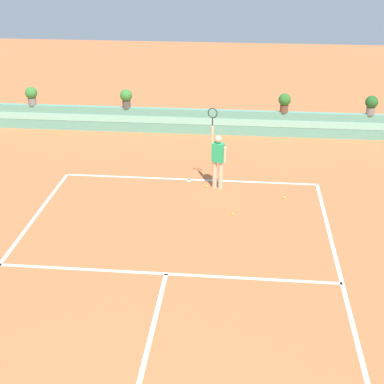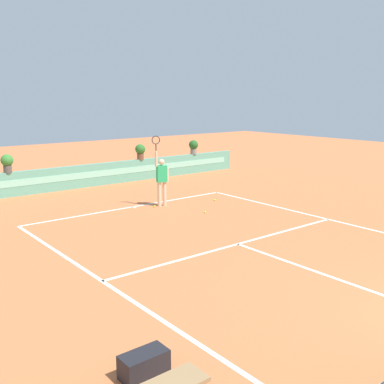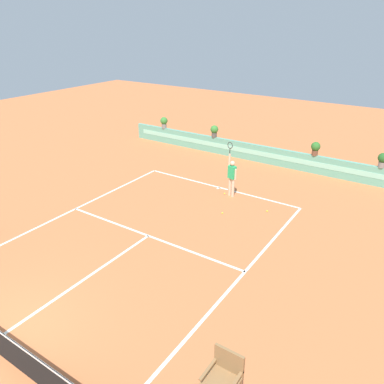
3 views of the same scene
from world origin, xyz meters
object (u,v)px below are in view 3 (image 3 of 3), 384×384
object	(u,v)px
tennis_ball_near_baseline	(267,211)
tennis_ball_by_sideline	(225,194)
tennis_player	(232,175)
potted_plant_right	(316,148)
potted_plant_far_right	(383,159)
potted_plant_left	(214,130)
tennis_ball_mid_court	(222,213)
potted_plant_far_left	(164,122)

from	to	relation	value
tennis_ball_near_baseline	tennis_ball_by_sideline	xyz separation A→B (m)	(-2.41, 0.57, 0.00)
tennis_player	potted_plant_right	distance (m)	5.54
potted_plant_right	potted_plant_far_right	distance (m)	3.26
tennis_ball_by_sideline	potted_plant_left	distance (m)	6.33
tennis_ball_mid_court	potted_plant_far_left	bearing A→B (deg)	140.50
potted_plant_right	potted_plant_far_right	xyz separation A→B (m)	(3.26, 0.00, 0.00)
tennis_ball_by_sideline	potted_plant_far_right	bearing A→B (deg)	40.66
tennis_ball_near_baseline	potted_plant_far_left	bearing A→B (deg)	150.24
tennis_ball_by_sideline	potted_plant_far_left	xyz separation A→B (m)	(-7.41, 5.05, 1.38)
potted_plant_far_right	potted_plant_right	bearing A→B (deg)	180.00
tennis_ball_near_baseline	potted_plant_left	size ratio (longest dim) A/B	0.09
tennis_ball_near_baseline	potted_plant_right	xyz separation A→B (m)	(0.20, 5.62, 1.38)
tennis_ball_mid_court	potted_plant_right	world-z (taller)	potted_plant_right
potted_plant_far_left	potted_plant_right	distance (m)	10.03
tennis_ball_mid_court	potted_plant_right	size ratio (longest dim) A/B	0.09
potted_plant_left	tennis_player	bearing A→B (deg)	-52.26
potted_plant_far_left	potted_plant_left	size ratio (longest dim) A/B	1.00
potted_plant_far_right	potted_plant_left	size ratio (longest dim) A/B	1.00
potted_plant_far_left	potted_plant_right	size ratio (longest dim) A/B	1.00
potted_plant_far_left	potted_plant_far_right	bearing A→B (deg)	0.00
tennis_player	tennis_ball_by_sideline	world-z (taller)	tennis_player
tennis_ball_near_baseline	potted_plant_right	world-z (taller)	potted_plant_right
potted_plant_far_right	potted_plant_far_left	bearing A→B (deg)	180.00
tennis_player	potted_plant_far_right	world-z (taller)	tennis_player
tennis_ball_near_baseline	tennis_ball_by_sideline	size ratio (longest dim) A/B	1.00
tennis_player	tennis_ball_near_baseline	xyz separation A→B (m)	(2.08, -0.58, -1.02)
tennis_ball_mid_court	tennis_ball_by_sideline	size ratio (longest dim) A/B	1.00
potted_plant_right	tennis_ball_by_sideline	bearing A→B (deg)	-117.39
tennis_ball_mid_court	potted_plant_far_right	xyz separation A→B (m)	(4.99, 6.84, 1.38)
tennis_ball_mid_court	tennis_ball_near_baseline	bearing A→B (deg)	38.84
tennis_ball_by_sideline	potted_plant_far_right	xyz separation A→B (m)	(5.88, 5.05, 1.38)
tennis_ball_mid_court	potted_plant_far_right	distance (m)	8.58
potted_plant_right	potted_plant_left	size ratio (longest dim) A/B	1.00
tennis_ball_by_sideline	potted_plant_far_right	distance (m)	7.87
potted_plant_far_left	tennis_player	bearing A→B (deg)	-33.02
potted_plant_far_left	potted_plant_left	distance (m)	3.85
tennis_ball_mid_court	potted_plant_far_right	bearing A→B (deg)	53.92
potted_plant_right	potted_plant_far_right	world-z (taller)	same
potted_plant_left	potted_plant_far_left	bearing A→B (deg)	180.00
potted_plant_far_left	tennis_ball_mid_court	bearing A→B (deg)	-39.50
tennis_ball_mid_court	potted_plant_left	size ratio (longest dim) A/B	0.09
tennis_ball_mid_court	potted_plant_left	world-z (taller)	potted_plant_left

